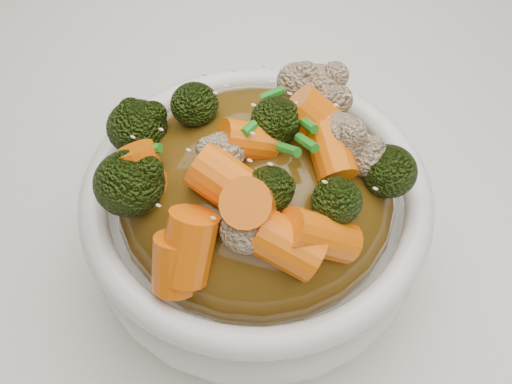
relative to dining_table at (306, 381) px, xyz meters
The scene contains 9 objects.
dining_table is the anchor object (origin of this frame).
tablecloth 0.35m from the dining_table, ahead, with size 1.20×0.80×0.04m, color white.
bowl 0.43m from the dining_table, 126.29° to the right, with size 0.24×0.24×0.09m, color white, non-canonical shape.
sauce_base 0.46m from the dining_table, 126.29° to the right, with size 0.19×0.19×0.10m, color #573B0F.
carrots 0.53m from the dining_table, 126.29° to the right, with size 0.19×0.19×0.05m, color orange, non-canonical shape.
broccoli 0.53m from the dining_table, 126.29° to the right, with size 0.19×0.19×0.05m, color black, non-canonical shape.
cauliflower 0.52m from the dining_table, 126.29° to the right, with size 0.19×0.19×0.04m, color tan, non-canonical shape.
scallions 0.53m from the dining_table, 126.29° to the right, with size 0.14×0.14×0.02m, color #20821E, non-canonical shape.
sesame_seeds 0.53m from the dining_table, 126.29° to the right, with size 0.17×0.17×0.01m, color beige, non-canonical shape.
Camera 1 is at (0.07, -0.28, 1.15)m, focal length 42.00 mm.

